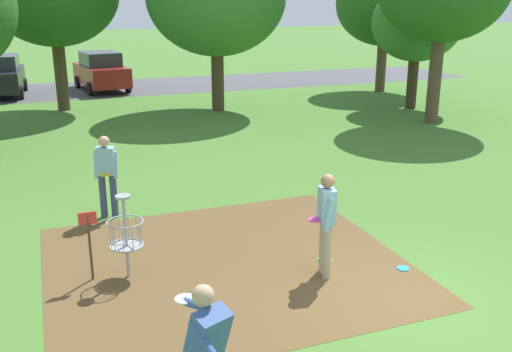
{
  "coord_description": "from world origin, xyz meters",
  "views": [
    {
      "loc": [
        -4.83,
        -6.21,
        4.3
      ],
      "look_at": [
        -1.11,
        3.66,
        1.0
      ],
      "focal_mm": 39.88,
      "sensor_mm": 36.0,
      "label": 1
    }
  ],
  "objects_px": {
    "player_waiting_left": "(326,219)",
    "frisbee_scattered_a": "(403,268)",
    "tree_near_left": "(385,4)",
    "parked_car_leftmost": "(0,76)",
    "tree_mid_center": "(417,23)",
    "frisbee_far_right": "(325,260)",
    "disc_golf_basket": "(122,234)",
    "player_throwing": "(106,172)",
    "parked_car_center_left": "(101,71)"
  },
  "relations": [
    {
      "from": "player_waiting_left",
      "to": "tree_near_left",
      "type": "relative_size",
      "value": 0.28
    },
    {
      "from": "disc_golf_basket",
      "to": "parked_car_leftmost",
      "type": "bearing_deg",
      "value": 97.51
    },
    {
      "from": "disc_golf_basket",
      "to": "frisbee_far_right",
      "type": "height_order",
      "value": "disc_golf_basket"
    },
    {
      "from": "tree_near_left",
      "to": "tree_mid_center",
      "type": "xyz_separation_m",
      "value": [
        -1.27,
        -4.29,
        -0.7
      ]
    },
    {
      "from": "player_waiting_left",
      "to": "parked_car_center_left",
      "type": "height_order",
      "value": "parked_car_center_left"
    },
    {
      "from": "frisbee_far_right",
      "to": "disc_golf_basket",
      "type": "bearing_deg",
      "value": 169.74
    },
    {
      "from": "player_throwing",
      "to": "tree_mid_center",
      "type": "height_order",
      "value": "tree_mid_center"
    },
    {
      "from": "tree_mid_center",
      "to": "disc_golf_basket",
      "type": "bearing_deg",
      "value": -140.42
    },
    {
      "from": "parked_car_center_left",
      "to": "parked_car_leftmost",
      "type": "bearing_deg",
      "value": -179.33
    },
    {
      "from": "disc_golf_basket",
      "to": "frisbee_far_right",
      "type": "bearing_deg",
      "value": -10.26
    },
    {
      "from": "player_throwing",
      "to": "frisbee_far_right",
      "type": "xyz_separation_m",
      "value": [
        3.21,
        -3.37,
        -0.96
      ]
    },
    {
      "from": "disc_golf_basket",
      "to": "tree_mid_center",
      "type": "distance_m",
      "value": 17.21
    },
    {
      "from": "player_waiting_left",
      "to": "tree_near_left",
      "type": "xyz_separation_m",
      "value": [
        11.33,
        16.2,
        3.1
      ]
    },
    {
      "from": "player_waiting_left",
      "to": "parked_car_leftmost",
      "type": "bearing_deg",
      "value": 105.06
    },
    {
      "from": "frisbee_far_right",
      "to": "parked_car_center_left",
      "type": "bearing_deg",
      "value": 94.04
    },
    {
      "from": "tree_near_left",
      "to": "parked_car_leftmost",
      "type": "height_order",
      "value": "tree_near_left"
    },
    {
      "from": "parked_car_leftmost",
      "to": "parked_car_center_left",
      "type": "xyz_separation_m",
      "value": [
        4.5,
        0.05,
        0.0
      ]
    },
    {
      "from": "player_throwing",
      "to": "frisbee_far_right",
      "type": "distance_m",
      "value": 4.75
    },
    {
      "from": "frisbee_scattered_a",
      "to": "parked_car_center_left",
      "type": "height_order",
      "value": "parked_car_center_left"
    },
    {
      "from": "disc_golf_basket",
      "to": "frisbee_far_right",
      "type": "distance_m",
      "value": 3.44
    },
    {
      "from": "parked_car_leftmost",
      "to": "player_throwing",
      "type": "bearing_deg",
      "value": -80.99
    },
    {
      "from": "disc_golf_basket",
      "to": "parked_car_center_left",
      "type": "distance_m",
      "value": 20.28
    },
    {
      "from": "player_throwing",
      "to": "player_waiting_left",
      "type": "xyz_separation_m",
      "value": [
        2.95,
        -3.83,
        0.0
      ]
    },
    {
      "from": "frisbee_scattered_a",
      "to": "tree_near_left",
      "type": "height_order",
      "value": "tree_near_left"
    },
    {
      "from": "parked_car_leftmost",
      "to": "parked_car_center_left",
      "type": "height_order",
      "value": "same"
    },
    {
      "from": "frisbee_scattered_a",
      "to": "parked_car_center_left",
      "type": "xyz_separation_m",
      "value": [
        -2.53,
        21.56,
        0.91
      ]
    },
    {
      "from": "tree_mid_center",
      "to": "parked_car_leftmost",
      "type": "height_order",
      "value": "tree_mid_center"
    },
    {
      "from": "tree_mid_center",
      "to": "parked_car_center_left",
      "type": "xyz_separation_m",
      "value": [
        -11.27,
        9.36,
        -2.44
      ]
    },
    {
      "from": "disc_golf_basket",
      "to": "frisbee_far_right",
      "type": "relative_size",
      "value": 5.4
    },
    {
      "from": "frisbee_far_right",
      "to": "parked_car_leftmost",
      "type": "relative_size",
      "value": 0.06
    },
    {
      "from": "tree_near_left",
      "to": "tree_mid_center",
      "type": "relative_size",
      "value": 1.23
    },
    {
      "from": "frisbee_scattered_a",
      "to": "tree_mid_center",
      "type": "height_order",
      "value": "tree_mid_center"
    },
    {
      "from": "tree_near_left",
      "to": "parked_car_center_left",
      "type": "distance_m",
      "value": 13.89
    },
    {
      "from": "disc_golf_basket",
      "to": "player_throwing",
      "type": "xyz_separation_m",
      "value": [
        0.1,
        2.77,
        0.21
      ]
    },
    {
      "from": "player_waiting_left",
      "to": "frisbee_scattered_a",
      "type": "xyz_separation_m",
      "value": [
        1.32,
        -0.29,
        -0.96
      ]
    },
    {
      "from": "frisbee_scattered_a",
      "to": "parked_car_leftmost",
      "type": "height_order",
      "value": "parked_car_leftmost"
    },
    {
      "from": "disc_golf_basket",
      "to": "tree_near_left",
      "type": "height_order",
      "value": "tree_near_left"
    },
    {
      "from": "disc_golf_basket",
      "to": "player_throwing",
      "type": "relative_size",
      "value": 0.81
    },
    {
      "from": "player_throwing",
      "to": "parked_car_center_left",
      "type": "distance_m",
      "value": 17.52
    },
    {
      "from": "tree_near_left",
      "to": "frisbee_far_right",
      "type": "bearing_deg",
      "value": -125.15
    },
    {
      "from": "player_throwing",
      "to": "parked_car_leftmost",
      "type": "bearing_deg",
      "value": 99.01
    },
    {
      "from": "tree_near_left",
      "to": "tree_mid_center",
      "type": "bearing_deg",
      "value": -106.48
    },
    {
      "from": "disc_golf_basket",
      "to": "frisbee_scattered_a",
      "type": "distance_m",
      "value": 4.64
    },
    {
      "from": "frisbee_scattered_a",
      "to": "parked_car_center_left",
      "type": "bearing_deg",
      "value": 96.7
    },
    {
      "from": "tree_near_left",
      "to": "parked_car_center_left",
      "type": "height_order",
      "value": "tree_near_left"
    },
    {
      "from": "parked_car_center_left",
      "to": "tree_mid_center",
      "type": "bearing_deg",
      "value": -39.7
    },
    {
      "from": "player_waiting_left",
      "to": "parked_car_leftmost",
      "type": "distance_m",
      "value": 21.97
    },
    {
      "from": "player_waiting_left",
      "to": "frisbee_far_right",
      "type": "relative_size",
      "value": 6.64
    },
    {
      "from": "tree_mid_center",
      "to": "tree_near_left",
      "type": "bearing_deg",
      "value": 73.52
    },
    {
      "from": "frisbee_scattered_a",
      "to": "player_throwing",
      "type": "bearing_deg",
      "value": 136.0
    }
  ]
}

